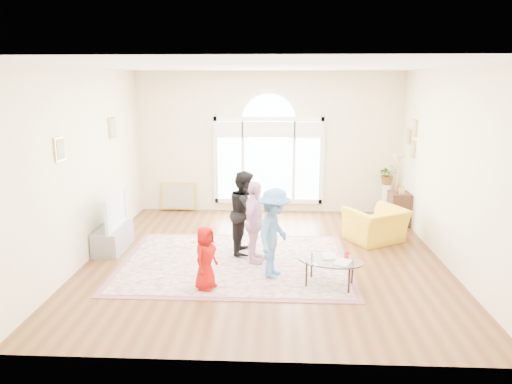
{
  "coord_description": "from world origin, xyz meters",
  "views": [
    {
      "loc": [
        0.18,
        -7.37,
        2.95
      ],
      "look_at": [
        -0.16,
        0.3,
        1.1
      ],
      "focal_mm": 32.0,
      "sensor_mm": 36.0,
      "label": 1
    }
  ],
  "objects_px": {
    "tv_console": "(113,238)",
    "armchair": "(376,225)",
    "area_rug": "(235,262)",
    "television": "(111,211)",
    "coffee_table": "(330,261)"
  },
  "relations": [
    {
      "from": "tv_console",
      "to": "coffee_table",
      "type": "bearing_deg",
      "value": -19.95
    },
    {
      "from": "coffee_table",
      "to": "armchair",
      "type": "bearing_deg",
      "value": 78.06
    },
    {
      "from": "coffee_table",
      "to": "armchair",
      "type": "distance_m",
      "value": 2.3
    },
    {
      "from": "area_rug",
      "to": "armchair",
      "type": "distance_m",
      "value": 2.85
    },
    {
      "from": "tv_console",
      "to": "television",
      "type": "relative_size",
      "value": 0.94
    },
    {
      "from": "area_rug",
      "to": "television",
      "type": "distance_m",
      "value": 2.42
    },
    {
      "from": "tv_console",
      "to": "armchair",
      "type": "relative_size",
      "value": 1.0
    },
    {
      "from": "area_rug",
      "to": "television",
      "type": "relative_size",
      "value": 3.37
    },
    {
      "from": "area_rug",
      "to": "tv_console",
      "type": "bearing_deg",
      "value": 166.76
    },
    {
      "from": "tv_console",
      "to": "television",
      "type": "bearing_deg",
      "value": 0.0
    },
    {
      "from": "tv_console",
      "to": "area_rug",
      "type": "bearing_deg",
      "value": -13.24
    },
    {
      "from": "coffee_table",
      "to": "area_rug",
      "type": "bearing_deg",
      "value": 167.38
    },
    {
      "from": "tv_console",
      "to": "coffee_table",
      "type": "xyz_separation_m",
      "value": [
        3.74,
        -1.36,
        0.19
      ]
    },
    {
      "from": "tv_console",
      "to": "television",
      "type": "height_order",
      "value": "television"
    },
    {
      "from": "tv_console",
      "to": "armchair",
      "type": "height_order",
      "value": "armchair"
    }
  ]
}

